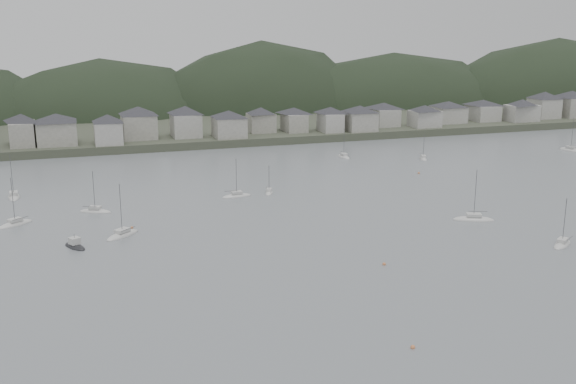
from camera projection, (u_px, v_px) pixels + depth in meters
name	position (u px, v px, depth m)	size (l,w,h in m)	color
ground	(455.00, 355.00, 94.58)	(900.00, 900.00, 0.00)	slate
far_shore_land	(162.00, 108.00, 366.00)	(900.00, 250.00, 3.00)	#383D2D
forested_ridge	(179.00, 138.00, 346.97)	(851.55, 103.94, 102.57)	black
waterfront_town	(322.00, 116.00, 276.82)	(451.48, 28.46, 12.92)	gray
sailboat_lead	(423.00, 159.00, 233.16)	(4.19, 7.14, 9.33)	silver
moored_fleet	(248.00, 229.00, 152.49)	(267.14, 166.50, 13.35)	silver
motor_launch_far	(75.00, 246.00, 140.36)	(5.43, 7.25, 3.67)	black
mooring_buoys	(251.00, 256.00, 134.98)	(141.76, 121.13, 0.70)	#D17845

